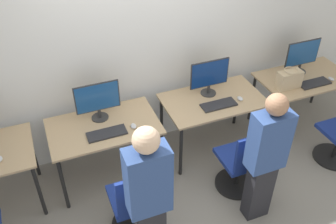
{
  "coord_description": "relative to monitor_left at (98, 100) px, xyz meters",
  "views": [
    {
      "loc": [
        -1.17,
        -2.8,
        3.3
      ],
      "look_at": [
        0.0,
        0.14,
        0.9
      ],
      "focal_mm": 40.0,
      "sensor_mm": 36.0,
      "label": 1
    }
  ],
  "objects": [
    {
      "name": "desk_right",
      "position": [
        1.33,
        -0.15,
        -0.32
      ],
      "size": [
        1.19,
        0.72,
        0.75
      ],
      "color": "tan",
      "rests_on": "ground_plane"
    },
    {
      "name": "desk_far_right",
      "position": [
        2.66,
        -0.15,
        -0.32
      ],
      "size": [
        1.19,
        0.72,
        0.75
      ],
      "color": "tan",
      "rests_on": "ground_plane"
    },
    {
      "name": "person_right",
      "position": [
        1.3,
        -1.27,
        -0.16
      ],
      "size": [
        0.36,
        0.2,
        1.54
      ],
      "color": "#232328",
      "rests_on": "ground_plane"
    },
    {
      "name": "mouse_right",
      "position": [
        1.62,
        -0.27,
        -0.23
      ],
      "size": [
        0.06,
        0.09,
        0.03
      ],
      "color": "silver",
      "rests_on": "desk_right"
    },
    {
      "name": "desk_left",
      "position": [
        0.0,
        -0.15,
        -0.32
      ],
      "size": [
        1.19,
        0.72,
        0.75
      ],
      "color": "tan",
      "rests_on": "ground_plane"
    },
    {
      "name": "handbag",
      "position": [
        2.3,
        -0.26,
        -0.13
      ],
      "size": [
        0.3,
        0.18,
        0.25
      ],
      "color": "tan",
      "rests_on": "desk_far_right"
    },
    {
      "name": "monitor_far_right",
      "position": [
        2.66,
        -0.0,
        0.0
      ],
      "size": [
        0.49,
        0.19,
        0.44
      ],
      "color": "#2D2D2D",
      "rests_on": "desk_far_right"
    },
    {
      "name": "office_chair_left",
      "position": [
        0.06,
        -1.0,
        -0.62
      ],
      "size": [
        0.48,
        0.48,
        0.9
      ],
      "color": "black",
      "rests_on": "ground_plane"
    },
    {
      "name": "keyboard_right",
      "position": [
        1.33,
        -0.28,
        -0.23
      ],
      "size": [
        0.42,
        0.17,
        0.02
      ],
      "color": "#262628",
      "rests_on": "desk_right"
    },
    {
      "name": "person_left",
      "position": [
        0.1,
        -1.36,
        -0.11
      ],
      "size": [
        0.36,
        0.21,
        1.61
      ],
      "color": "#232328",
      "rests_on": "ground_plane"
    },
    {
      "name": "keyboard_left",
      "position": [
        0.0,
        -0.3,
        -0.23
      ],
      "size": [
        0.42,
        0.17,
        0.02
      ],
      "color": "#262628",
      "rests_on": "desk_left"
    },
    {
      "name": "keyboard_far_right",
      "position": [
        2.66,
        -0.32,
        -0.23
      ],
      "size": [
        0.42,
        0.17,
        0.02
      ],
      "color": "#262628",
      "rests_on": "desk_far_right"
    },
    {
      "name": "mouse_left",
      "position": [
        0.29,
        -0.29,
        -0.23
      ],
      "size": [
        0.06,
        0.09,
        0.03
      ],
      "color": "silver",
      "rests_on": "desk_left"
    },
    {
      "name": "monitor_right",
      "position": [
        1.33,
        -0.01,
        0.0
      ],
      "size": [
        0.49,
        0.19,
        0.44
      ],
      "color": "#2D2D2D",
      "rests_on": "desk_right"
    },
    {
      "name": "office_chair_right",
      "position": [
        1.32,
        -0.9,
        -0.62
      ],
      "size": [
        0.48,
        0.48,
        0.9
      ],
      "color": "black",
      "rests_on": "ground_plane"
    },
    {
      "name": "ground_plane",
      "position": [
        0.66,
        -0.51,
        -0.99
      ],
      "size": [
        20.0,
        20.0,
        0.0
      ],
      "primitive_type": "plane",
      "color": "gray"
    },
    {
      "name": "wall_back",
      "position": [
        0.66,
        0.34,
        0.41
      ],
      "size": [
        12.0,
        0.05,
        2.8
      ],
      "color": "silver",
      "rests_on": "ground_plane"
    },
    {
      "name": "monitor_left",
      "position": [
        0.0,
        0.0,
        0.0
      ],
      "size": [
        0.49,
        0.19,
        0.44
      ],
      "color": "#2D2D2D",
      "rests_on": "desk_left"
    },
    {
      "name": "mouse_far_right",
      "position": [
        2.92,
        -0.32,
        -0.23
      ],
      "size": [
        0.06,
        0.09,
        0.03
      ],
      "color": "silver",
      "rests_on": "desk_far_right"
    }
  ]
}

